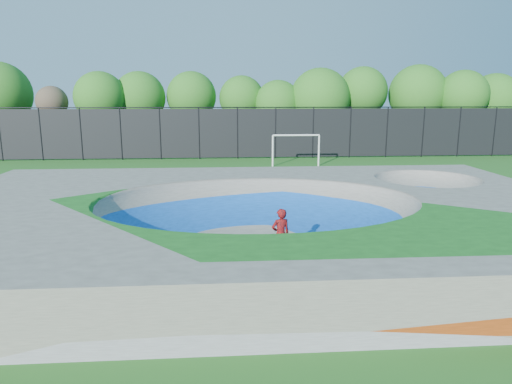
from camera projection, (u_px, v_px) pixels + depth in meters
ground at (257, 241)px, 15.70m from camera, size 120.00×120.00×0.00m
skate_deck at (257, 220)px, 15.55m from camera, size 22.00×14.00×1.50m
skater at (281, 235)px, 13.74m from camera, size 0.68×0.54×1.62m
skateboard at (280, 259)px, 13.91m from camera, size 0.80×0.52×0.05m
soccer_goal at (296, 144)px, 32.01m from camera, size 3.40×0.12×2.25m
fence at (238, 132)px, 35.75m from camera, size 48.09×0.09×4.04m
treeline at (227, 96)px, 40.13m from camera, size 52.76×6.69×8.19m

